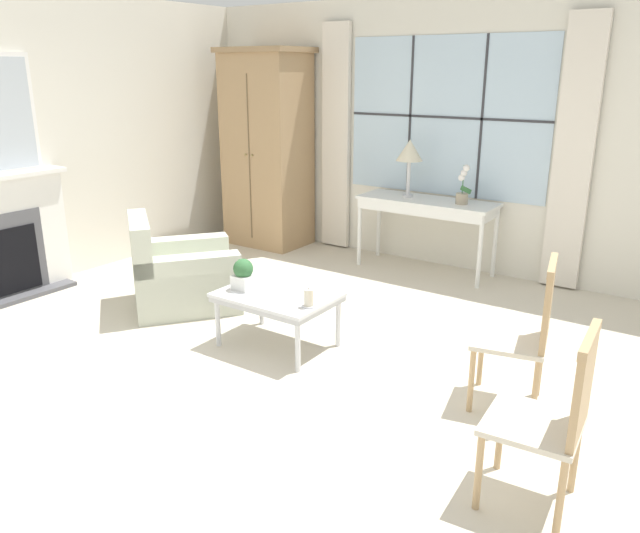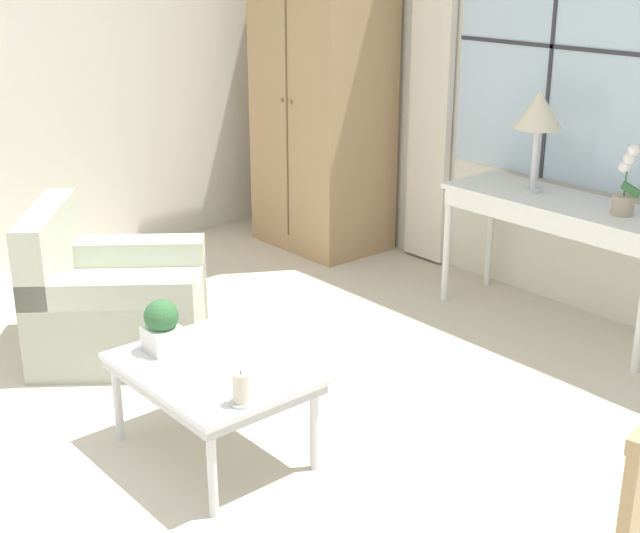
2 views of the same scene
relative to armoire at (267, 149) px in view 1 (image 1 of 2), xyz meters
The scene contains 13 objects.
ground_plane 3.55m from the armoire, 51.45° to the right, with size 14.00×14.00×0.00m, color beige.
wall_back_windowed 2.14m from the armoire, 10.87° to the left, with size 7.20×0.14×2.80m.
wall_left 2.24m from the armoire, 114.96° to the right, with size 0.06×7.20×2.80m, color silver.
armoire is the anchor object (origin of this frame).
console_table 2.13m from the armoire, ahead, with size 1.45×0.51×0.77m.
table_lamp 1.85m from the armoire, ahead, with size 0.28×0.28×0.60m.
potted_orchid 2.47m from the armoire, ahead, with size 0.16×0.12×0.40m.
armchair_upholstered 2.41m from the armoire, 71.78° to the right, with size 1.22×1.22×0.84m.
side_chair_wooden 4.44m from the armoire, 29.57° to the right, with size 0.52×0.52×0.99m.
accent_chair_wooden 5.26m from the armoire, 35.90° to the right, with size 0.47×0.47×0.95m.
coffee_table 3.15m from the armoire, 49.73° to the right, with size 0.87×0.63×0.44m.
potted_plant_small 3.01m from the armoire, 54.69° to the right, with size 0.16×0.16×0.25m.
pillar_candle 3.44m from the armoire, 46.05° to the right, with size 0.10×0.10×0.15m.
Camera 1 is at (2.69, -3.21, 2.08)m, focal length 35.00 mm.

